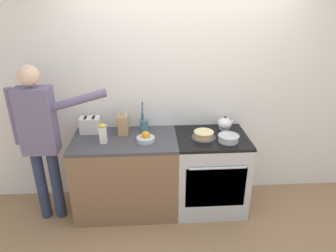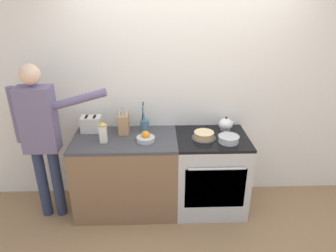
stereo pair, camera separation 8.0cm
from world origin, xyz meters
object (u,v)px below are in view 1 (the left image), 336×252
stove_range (210,172)px  knife_block (123,124)px  mixing_bowl (228,138)px  milk_carton (103,133)px  fruit_bowl (146,137)px  person_baker (40,133)px  tea_kettle (225,124)px  toaster (90,125)px  utensil_crock (144,125)px  layer_cake (204,135)px

stove_range → knife_block: knife_block is taller
mixing_bowl → milk_carton: (-1.29, 0.05, 0.07)m
knife_block → fruit_bowl: 0.33m
fruit_bowl → person_baker: (-1.04, -0.04, 0.10)m
tea_kettle → toaster: size_ratio=0.84×
tea_kettle → mixing_bowl: (-0.03, -0.31, -0.03)m
stove_range → toaster: 1.44m
utensil_crock → toaster: utensil_crock is taller
stove_range → toaster: size_ratio=3.79×
milk_carton → fruit_bowl: bearing=1.8°
person_baker → stove_range: bearing=7.1°
person_baker → mixing_bowl: bearing=3.1°
tea_kettle → fruit_bowl: 0.93m
layer_cake → knife_block: 0.88m
layer_cake → knife_block: knife_block is taller
fruit_bowl → milk_carton: (-0.43, -0.01, 0.06)m
milk_carton → person_baker: bearing=-177.9°
stove_range → fruit_bowl: (-0.71, -0.06, 0.49)m
toaster → milk_carton: 0.33m
stove_range → knife_block: 1.12m
toaster → milk_carton: bearing=-57.0°
utensil_crock → fruit_bowl: (0.02, -0.27, -0.03)m
milk_carton → layer_cake: bearing=2.7°
layer_cake → utensil_crock: 0.68m
tea_kettle → milk_carton: bearing=-168.7°
utensil_crock → tea_kettle: bearing=-1.0°
utensil_crock → fruit_bowl: 0.27m
stove_range → fruit_bowl: 0.86m
person_baker → knife_block: bearing=21.1°
toaster → milk_carton: milk_carton is taller
fruit_bowl → milk_carton: bearing=-178.2°
tea_kettle → fruit_bowl: (-0.89, -0.25, -0.02)m
layer_cake → person_baker: (-1.66, -0.07, 0.10)m
mixing_bowl → utensil_crock: 0.94m
milk_carton → mixing_bowl: bearing=-2.1°
utensil_crock → milk_carton: size_ratio=1.46×
milk_carton → knife_block: bearing=50.2°
mixing_bowl → toaster: bearing=167.6°
toaster → knife_block: bearing=-7.5°
stove_range → person_baker: size_ratio=0.52×
tea_kettle → knife_block: knife_block is taller
stove_range → layer_cake: layer_cake is taller
layer_cake → toaster: toaster is taller
layer_cake → mixing_bowl: layer_cake is taller
stove_range → toaster: (-1.32, 0.20, 0.53)m
mixing_bowl → person_baker: 1.90m
layer_cake → milk_carton: 1.05m
layer_cake → person_baker: 1.66m
layer_cake → utensil_crock: (-0.64, 0.23, 0.04)m
knife_block → toaster: bearing=172.5°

